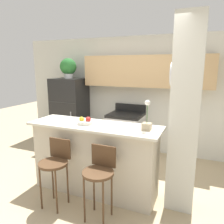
{
  "coord_description": "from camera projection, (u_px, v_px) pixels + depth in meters",
  "views": [
    {
      "loc": [
        1.46,
        -2.75,
        1.92
      ],
      "look_at": [
        0.0,
        0.68,
        1.13
      ],
      "focal_mm": 35.0,
      "sensor_mm": 36.0,
      "label": 1
    }
  ],
  "objects": [
    {
      "name": "ground_plane",
      "position": [
        95.0,
        190.0,
        3.43
      ],
      "size": [
        14.0,
        14.0,
        0.0
      ],
      "primitive_type": "plane",
      "color": "tan"
    },
    {
      "name": "bar_stool_right",
      "position": [
        99.0,
        172.0,
        2.71
      ],
      "size": [
        0.39,
        0.39,
        0.93
      ],
      "color": "#4C331E",
      "rests_on": "ground_plane"
    },
    {
      "name": "trash_bin",
      "position": [
        88.0,
        143.0,
        4.97
      ],
      "size": [
        0.28,
        0.28,
        0.38
      ],
      "color": "black",
      "rests_on": "ground_plane"
    },
    {
      "name": "stove_range",
      "position": [
        126.0,
        134.0,
        4.79
      ],
      "size": [
        0.72,
        0.66,
        1.07
      ],
      "color": "silver",
      "rests_on": "ground_plane"
    },
    {
      "name": "bar_stool_left",
      "position": [
        55.0,
        163.0,
        2.97
      ],
      "size": [
        0.39,
        0.39,
        0.93
      ],
      "color": "#4C331E",
      "rests_on": "ground_plane"
    },
    {
      "name": "counter_bar",
      "position": [
        95.0,
        158.0,
        3.32
      ],
      "size": [
        1.99,
        0.63,
        1.07
      ],
      "color": "beige",
      "rests_on": "ground_plane"
    },
    {
      "name": "potted_plant_on_fridge",
      "position": [
        68.0,
        67.0,
        5.04
      ],
      "size": [
        0.38,
        0.38,
        0.46
      ],
      "color": "silver",
      "rests_on": "refrigerator"
    },
    {
      "name": "pillar_right",
      "position": [
        185.0,
        116.0,
        2.81
      ],
      "size": [
        0.38,
        0.32,
        2.55
      ],
      "color": "silver",
      "rests_on": "ground_plane"
    },
    {
      "name": "wall_back",
      "position": [
        138.0,
        86.0,
        4.78
      ],
      "size": [
        5.6,
        0.38,
        2.55
      ],
      "color": "silver",
      "rests_on": "ground_plane"
    },
    {
      "name": "orchid_vase",
      "position": [
        147.0,
        122.0,
        2.9
      ],
      "size": [
        0.12,
        0.12,
        0.41
      ],
      "color": "tan",
      "rests_on": "counter_bar"
    },
    {
      "name": "refrigerator",
      "position": [
        70.0,
        112.0,
        5.26
      ],
      "size": [
        0.75,
        0.65,
        1.63
      ],
      "color": "black",
      "rests_on": "ground_plane"
    },
    {
      "name": "fruit_bowl",
      "position": [
        85.0,
        122.0,
        3.22
      ],
      "size": [
        0.22,
        0.22,
        0.11
      ],
      "color": "silver",
      "rests_on": "counter_bar"
    }
  ]
}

